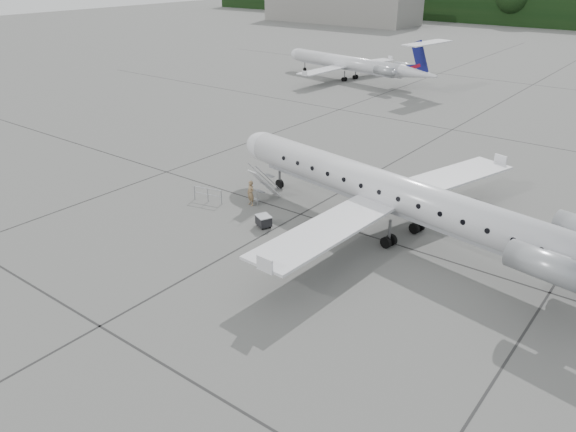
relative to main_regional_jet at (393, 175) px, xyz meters
The scene contains 8 objects.
ground 8.07m from the main_regional_jet, 86.94° to the right, with size 320.00×320.00×0.00m, color #5A5A57.
terminal_building 124.27m from the main_regional_jet, 124.07° to the left, with size 40.00×14.00×10.00m, color gray.
main_regional_jet is the anchor object (origin of this frame).
airstair 9.86m from the main_regional_jet, behind, with size 0.85×2.27×2.44m, color silver, non-canonical shape.
passenger 10.32m from the main_regional_jet, 168.83° to the right, with size 0.65×0.43×1.78m, color olive.
safety_railing 13.34m from the main_regional_jet, 165.14° to the right, with size 2.20×0.08×1.00m, color gray, non-canonical shape.
baggage_cart 8.62m from the main_regional_jet, 149.26° to the right, with size 0.95×0.77×0.82m, color black, non-canonical shape.
bg_regional_left 48.61m from the main_regional_jet, 125.44° to the left, with size 24.38×17.55×6.40m, color silver, non-canonical shape.
Camera 1 is at (13.71, -21.58, 15.66)m, focal length 35.00 mm.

